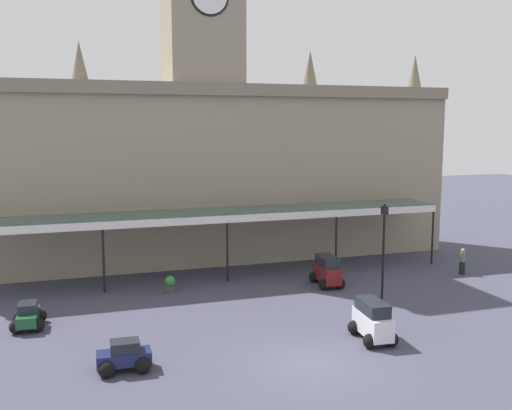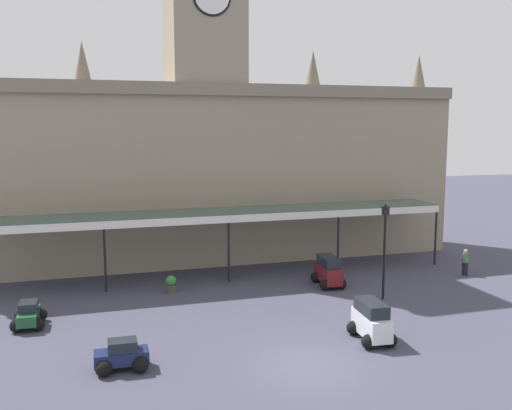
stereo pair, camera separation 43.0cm
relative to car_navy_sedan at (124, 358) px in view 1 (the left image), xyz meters
name	(u,v)px [view 1 (the left image)]	position (x,y,z in m)	size (l,w,h in m)	color
ground_plane	(311,364)	(7.06, -1.67, -0.50)	(140.00, 140.00, 0.00)	#414053
station_building	(203,158)	(7.06, 17.14, 6.59)	(35.04, 5.61, 21.55)	gray
entrance_canopy	(222,213)	(7.06, 12.21, 3.47)	(28.79, 3.26, 4.12)	#38564C
car_navy_sedan	(124,358)	(0.00, 0.00, 0.00)	(2.07, 1.56, 1.19)	#19214C
car_white_van	(372,322)	(10.62, -0.14, 0.30)	(1.73, 2.47, 1.77)	silver
car_green_sedan	(28,317)	(-3.80, 6.15, 0.00)	(1.58, 2.09, 1.19)	#1E512D
car_maroon_van	(327,272)	(12.40, 8.33, 0.30)	(1.72, 2.47, 1.77)	maroon
pedestrian_crossing_forecourt	(463,260)	(21.58, 7.99, 0.41)	(0.34, 0.37, 1.67)	black
victorian_lamppost	(384,241)	(14.15, 5.06, 2.71)	(0.30, 0.30, 5.20)	black
planter_forecourt_centre	(170,284)	(3.40, 9.74, -0.01)	(0.60, 0.60, 0.96)	#47423D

